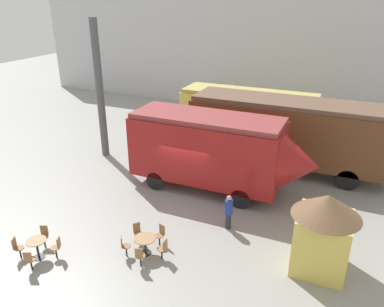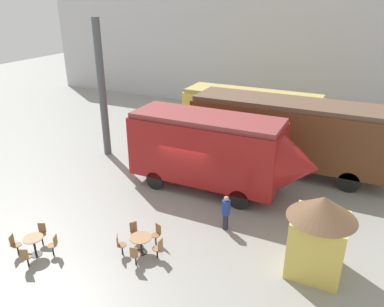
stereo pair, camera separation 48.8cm
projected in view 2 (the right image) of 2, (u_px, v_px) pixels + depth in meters
The scene contains 19 objects.
ground_plane at pixel (189, 191), 18.82m from camera, with size 80.00×80.00×0.00m, color gray.
backdrop_wall at pixel (273, 57), 29.95m from camera, with size 44.00×0.15×9.00m.
passenger_coach_vintage at pixel (251, 111), 24.87m from camera, with size 8.95×2.71×3.25m.
passenger_coach_wooden at pixel (292, 131), 20.22m from camera, with size 10.85×2.86×3.94m.
streamlined_locomotive at pixel (219, 150), 18.06m from camera, with size 9.02×2.74×3.82m.
cafe_table_near at pixel (141, 241), 14.11m from camera, with size 0.83×0.83×0.70m.
cafe_table_mid at pixel (34, 242), 13.98m from camera, with size 0.74×0.74×0.77m.
cafe_chair_0 at pixel (134, 231), 14.77m from camera, with size 0.40×0.40×0.87m.
cafe_chair_1 at pixel (120, 243), 14.01m from camera, with size 0.40×0.40×0.87m.
cafe_chair_2 at pixel (135, 255), 13.41m from camera, with size 0.37×0.39×0.87m.
cafe_chair_3 at pixel (159, 247), 13.79m from camera, with size 0.36×0.36×0.87m.
cafe_chair_4 at pixel (157, 233), 14.63m from camera, with size 0.37×0.39×0.87m.
cafe_chair_5 at pixel (54, 244), 13.99m from camera, with size 0.40×0.38×0.87m.
cafe_chair_6 at pixel (42, 232), 14.69m from camera, with size 0.38×0.40×0.87m.
cafe_chair_7 at pixel (14, 243), 14.02m from camera, with size 0.40×0.38×0.87m.
cafe_chair_8 at pixel (26, 256), 13.32m from camera, with size 0.38×0.40×0.87m.
visitor_person at pixel (226, 212), 15.45m from camera, with size 0.34×0.34×1.56m.
ticket_kiosk at pixel (319, 231), 12.76m from camera, with size 2.34×2.34×3.00m.
support_pillar at pixel (102, 90), 21.65m from camera, with size 0.44×0.44×8.00m.
Camera 2 is at (7.27, -14.89, 9.12)m, focal length 35.00 mm.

